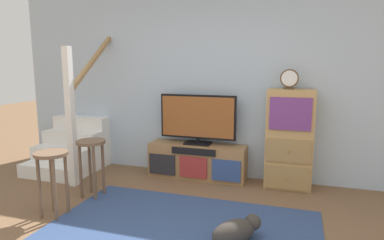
% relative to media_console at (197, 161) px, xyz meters
% --- Properties ---
extents(back_wall, '(6.40, 0.12, 2.70)m').
position_rel_media_console_xyz_m(back_wall, '(0.30, 0.27, 1.11)').
color(back_wall, '#A8BCD1').
rests_on(back_wall, ground_plane).
extents(area_rug, '(2.60, 1.80, 0.01)m').
position_rel_media_console_xyz_m(area_rug, '(0.30, -1.59, -0.23)').
color(area_rug, navy).
rests_on(area_rug, ground_plane).
extents(media_console, '(1.36, 0.38, 0.48)m').
position_rel_media_console_xyz_m(media_console, '(0.00, 0.00, 0.00)').
color(media_console, '#997047').
rests_on(media_console, ground_plane).
extents(television, '(1.07, 0.22, 0.69)m').
position_rel_media_console_xyz_m(television, '(0.00, 0.02, 0.61)').
color(television, black).
rests_on(television, media_console).
extents(side_cabinet, '(0.58, 0.38, 1.27)m').
position_rel_media_console_xyz_m(side_cabinet, '(1.22, 0.01, 0.40)').
color(side_cabinet, tan).
rests_on(side_cabinet, ground_plane).
extents(desk_clock, '(0.22, 0.08, 0.25)m').
position_rel_media_console_xyz_m(desk_clock, '(1.19, -0.00, 1.16)').
color(desk_clock, '#4C3823').
rests_on(desk_clock, side_cabinet).
extents(staircase, '(1.00, 1.36, 2.20)m').
position_rel_media_console_xyz_m(staircase, '(-1.94, 0.01, 0.13)').
color(staircase, white).
rests_on(staircase, ground_plane).
extents(bar_stool_near, '(0.34, 0.34, 0.69)m').
position_rel_media_console_xyz_m(bar_stool_near, '(-1.08, -1.61, 0.28)').
color(bar_stool_near, brown).
rests_on(bar_stool_near, ground_plane).
extents(bar_stool_far, '(0.34, 0.34, 0.69)m').
position_rel_media_console_xyz_m(bar_stool_far, '(-1.00, -1.03, 0.28)').
color(bar_stool_far, brown).
rests_on(bar_stool_far, ground_plane).
extents(dog, '(0.45, 0.45, 0.23)m').
position_rel_media_console_xyz_m(dog, '(0.84, -1.57, -0.12)').
color(dog, '#332D28').
rests_on(dog, ground_plane).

